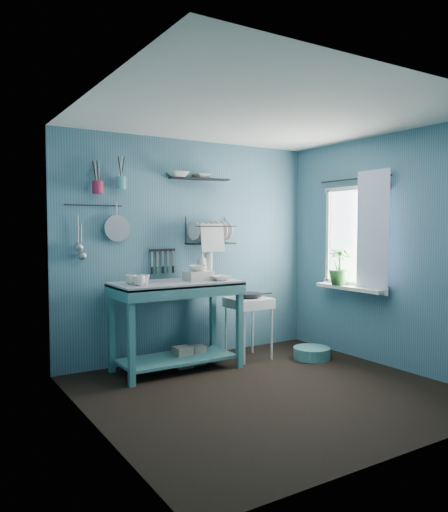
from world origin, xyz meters
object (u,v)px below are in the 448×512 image
work_counter (176,326)px  wash_tub (198,276)px  soap_bottle (202,265)px  water_bottle (209,265)px  utensil_cup_teal (121,183)px  storage_tin_small (198,355)px  mug_mid (145,280)px  storage_tin_large (183,357)px  frying_pan (249,295)px  floor_basin (312,353)px  utensil_cup_magenta (98,187)px  potted_plant (339,266)px  mug_right (131,280)px  hotplate_stand (249,328)px  dish_rack (211,231)px  mug_left (139,281)px  colander (117,228)px

work_counter → wash_tub: wash_tub is taller
soap_bottle → water_bottle: 0.10m
water_bottle → utensil_cup_teal: 1.33m
storage_tin_small → wash_tub: bearing=-116.6°
mug_mid → water_bottle: size_ratio=0.36×
water_bottle → storage_tin_large: 1.07m
wash_tub → soap_bottle: soap_bottle is taller
frying_pan → floor_basin: frying_pan is taller
utensil_cup_magenta → potted_plant: size_ratio=0.30×
utensil_cup_teal → potted_plant: size_ratio=0.30×
mug_right → hotplate_stand: size_ratio=0.18×
water_bottle → frying_pan: bearing=-33.3°
hotplate_stand → utensil_cup_teal: utensil_cup_teal is taller
storage_tin_small → floor_basin: 1.31m
frying_pan → dish_rack: (-0.30, 0.33, 0.73)m
frying_pan → water_bottle: bearing=146.7°
utensil_cup_teal → storage_tin_large: 1.96m
mug_mid → potted_plant: bearing=-9.8°
wash_tub → floor_basin: size_ratio=0.67×
mug_right → dish_rack: bearing=15.5°
water_bottle → frying_pan: 0.57m
mug_left → colander: 0.74m
hotplate_stand → storage_tin_large: hotplate_stand is taller
wash_tub → water_bottle: bearing=41.6°
colander → water_bottle: bearing=-9.2°
hotplate_stand → storage_tin_small: 0.66m
wash_tub → colander: bearing=151.6°
mug_mid → colander: (-0.12, 0.44, 0.51)m
utensil_cup_magenta → storage_tin_large: (0.81, -0.30, -1.80)m
mug_left → utensil_cup_teal: 1.11m
water_bottle → utensil_cup_magenta: bearing=173.8°
work_counter → mug_left: size_ratio=10.74×
storage_tin_large → wash_tub: bearing=-25.0°
storage_tin_small → storage_tin_large: bearing=-171.5°
mug_left → wash_tub: wash_tub is taller
mug_right → storage_tin_small: size_ratio=0.61×
mug_mid → soap_bottle: size_ratio=0.33×
mug_mid → frying_pan: (1.28, 0.03, -0.25)m
floor_basin → wash_tub: bearing=162.4°
colander → storage_tin_large: (0.60, -0.33, -1.38)m
potted_plant → storage_tin_small: size_ratio=2.16×
frying_pan → potted_plant: 1.12m
mug_right → mug_left: bearing=-82.9°
work_counter → frying_pan: (0.90, -0.03, 0.27)m
soap_bottle → potted_plant: 1.61m
mug_right → floor_basin: 2.25m
wash_tub → storage_tin_small: size_ratio=1.40×
colander → utensil_cup_teal: bearing=-40.4°
storage_tin_large → work_counter: bearing=-153.4°
mug_right → dish_rack: size_ratio=0.22×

